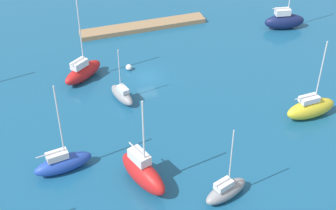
% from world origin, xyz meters
% --- Properties ---
extents(water, '(160.00, 160.00, 0.00)m').
position_xyz_m(water, '(0.00, 0.00, 0.00)').
color(water, '#19567F').
rests_on(water, ground).
extents(pier_dock, '(20.51, 2.79, 0.73)m').
position_xyz_m(pier_dock, '(-3.63, -14.27, 0.37)').
color(pier_dock, '#997A56').
rests_on(pier_dock, ground).
extents(sailboat_gray_inner_mooring, '(2.73, 5.04, 7.33)m').
position_xyz_m(sailboat_gray_inner_mooring, '(4.59, 4.20, 0.92)').
color(sailboat_gray_inner_mooring, gray).
rests_on(sailboat_gray_inner_mooring, water).
extents(sailboat_red_center_basin, '(4.28, 7.26, 10.65)m').
position_xyz_m(sailboat_red_center_basin, '(6.18, 19.27, 1.55)').
color(sailboat_red_center_basin, red).
rests_on(sailboat_red_center_basin, water).
extents(sailboat_blue_near_pier, '(6.46, 2.83, 10.76)m').
position_xyz_m(sailboat_blue_near_pier, '(13.70, 14.77, 1.12)').
color(sailboat_blue_near_pier, '#2347B2').
rests_on(sailboat_blue_near_pier, water).
extents(sailboat_yellow_west_end, '(6.68, 2.49, 10.39)m').
position_xyz_m(sailboat_yellow_west_end, '(-16.27, 14.86, 1.35)').
color(sailboat_yellow_west_end, yellow).
rests_on(sailboat_yellow_west_end, water).
extents(sailboat_navy_by_breakwater, '(6.81, 3.36, 11.26)m').
position_xyz_m(sailboat_navy_by_breakwater, '(-25.07, -7.07, 1.40)').
color(sailboat_navy_by_breakwater, '#141E4C').
rests_on(sailboat_navy_by_breakwater, water).
extents(sailboat_gray_far_south, '(5.41, 3.37, 8.49)m').
position_xyz_m(sailboat_gray_far_south, '(-1.09, 23.79, 0.93)').
color(sailboat_gray_far_south, gray).
rests_on(sailboat_gray_far_south, water).
extents(sailboat_red_along_channel, '(6.47, 5.49, 12.07)m').
position_xyz_m(sailboat_red_along_channel, '(8.36, -2.34, 1.27)').
color(sailboat_red_along_channel, red).
rests_on(sailboat_red_along_channel, water).
extents(mooring_buoy_white, '(0.88, 0.88, 0.88)m').
position_xyz_m(mooring_buoy_white, '(1.87, -2.69, 0.44)').
color(mooring_buoy_white, white).
rests_on(mooring_buoy_white, water).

